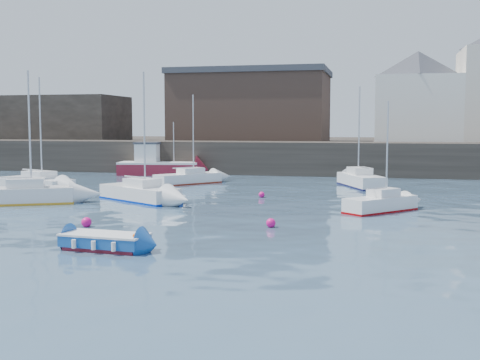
% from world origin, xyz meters
% --- Properties ---
extents(water, '(220.00, 220.00, 0.00)m').
position_xyz_m(water, '(0.00, 0.00, 0.00)').
color(water, '#2D4760').
rests_on(water, ground).
extents(quay_wall, '(90.00, 5.00, 3.00)m').
position_xyz_m(quay_wall, '(0.00, 35.00, 1.50)').
color(quay_wall, '#28231E').
rests_on(quay_wall, ground).
extents(land_strip, '(90.00, 32.00, 2.80)m').
position_xyz_m(land_strip, '(0.00, 53.00, 1.40)').
color(land_strip, '#28231E').
rests_on(land_strip, ground).
extents(bldg_east_d, '(11.14, 11.14, 8.95)m').
position_xyz_m(bldg_east_d, '(11.00, 41.50, 7.36)').
color(bldg_east_d, white).
rests_on(bldg_east_d, land_strip).
extents(warehouse, '(16.40, 10.40, 7.60)m').
position_xyz_m(warehouse, '(-6.00, 43.00, 6.62)').
color(warehouse, '#3D2D26').
rests_on(warehouse, land_strip).
extents(bldg_west, '(14.00, 8.00, 5.00)m').
position_xyz_m(bldg_west, '(-28.00, 42.00, 5.30)').
color(bldg_west, '#353028').
rests_on(bldg_west, land_strip).
extents(blue_dinghy, '(3.29, 1.83, 0.61)m').
position_xyz_m(blue_dinghy, '(-2.16, -0.45, 0.34)').
color(blue_dinghy, maroon).
rests_on(blue_dinghy, ground).
extents(fishing_boat, '(7.62, 3.88, 4.82)m').
position_xyz_m(fishing_boat, '(-12.42, 31.46, 0.93)').
color(fishing_boat, maroon).
rests_on(fishing_boat, ground).
extents(sailboat_a, '(6.09, 4.39, 7.66)m').
position_xyz_m(sailboat_a, '(-12.57, 10.30, 0.54)').
color(sailboat_a, white).
rests_on(sailboat_a, ground).
extents(sailboat_b, '(6.03, 4.78, 7.64)m').
position_xyz_m(sailboat_b, '(-6.44, 13.12, 0.50)').
color(sailboat_b, white).
rests_on(sailboat_b, ground).
extents(sailboat_c, '(3.95, 4.26, 5.80)m').
position_xyz_m(sailboat_c, '(7.66, 11.84, 0.44)').
color(sailboat_c, white).
rests_on(sailboat_c, ground).
extents(sailboat_e, '(6.32, 4.10, 7.77)m').
position_xyz_m(sailboat_e, '(-15.51, 16.67, 0.51)').
color(sailboat_e, white).
rests_on(sailboat_e, ground).
extents(sailboat_f, '(3.84, 5.94, 7.38)m').
position_xyz_m(sailboat_f, '(6.21, 24.52, 0.52)').
color(sailboat_f, white).
rests_on(sailboat_f, ground).
extents(sailboat_h, '(4.67, 5.25, 6.89)m').
position_xyz_m(sailboat_h, '(-6.92, 23.93, 0.45)').
color(sailboat_h, white).
rests_on(sailboat_h, ground).
extents(buoy_near, '(0.46, 0.46, 0.46)m').
position_xyz_m(buoy_near, '(-5.18, 3.94, 0.00)').
color(buoy_near, '#E20E75').
rests_on(buoy_near, ground).
extents(buoy_mid, '(0.43, 0.43, 0.43)m').
position_xyz_m(buoy_mid, '(2.88, 5.72, 0.00)').
color(buoy_mid, '#E20E75').
rests_on(buoy_mid, ground).
extents(buoy_far, '(0.38, 0.38, 0.38)m').
position_xyz_m(buoy_far, '(0.34, 16.56, 0.00)').
color(buoy_far, '#E20E75').
rests_on(buoy_far, ground).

